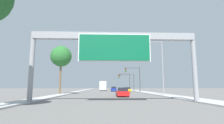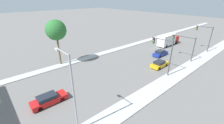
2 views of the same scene
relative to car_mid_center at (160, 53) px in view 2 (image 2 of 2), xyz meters
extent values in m
cube|color=#B4B4B4|center=(7.75, 3.90, -0.63)|extent=(3.00, 120.00, 0.15)
cube|color=#B4B4B4|center=(-10.75, 3.90, -0.63)|extent=(2.00, 120.00, 0.15)
cube|color=navy|center=(0.00, 0.05, -0.15)|extent=(1.71, 4.36, 0.75)
cube|color=#1E232D|center=(0.00, -0.16, 0.51)|extent=(1.50, 2.26, 0.57)
cylinder|color=black|center=(-0.74, 1.40, -0.38)|extent=(0.22, 0.64, 0.64)
cylinder|color=black|center=(0.74, 1.40, -0.38)|extent=(0.22, 0.64, 0.64)
cylinder|color=black|center=(-0.74, -1.30, -0.38)|extent=(0.22, 0.64, 0.64)
cylinder|color=black|center=(0.74, -1.30, -0.38)|extent=(0.22, 0.64, 0.64)
cube|color=red|center=(0.00, -27.63, -0.18)|extent=(1.77, 4.80, 0.69)
cube|color=#1E232D|center=(0.00, -27.87, 0.43)|extent=(1.56, 2.50, 0.53)
cylinder|color=black|center=(-0.77, -26.14, -0.38)|extent=(0.22, 0.64, 0.64)
cylinder|color=black|center=(0.77, -26.14, -0.38)|extent=(0.22, 0.64, 0.64)
cylinder|color=black|center=(-0.77, -29.12, -0.38)|extent=(0.22, 0.64, 0.64)
cylinder|color=black|center=(0.77, -29.12, -0.38)|extent=(0.22, 0.64, 0.64)
cube|color=gold|center=(3.50, -5.79, -0.19)|extent=(1.80, 4.25, 0.68)
cube|color=#1E232D|center=(3.50, -6.00, 0.41)|extent=(1.59, 2.21, 0.52)
cylinder|color=black|center=(2.71, -4.48, -0.38)|extent=(0.22, 0.64, 0.64)
cylinder|color=black|center=(4.29, -4.48, -0.38)|extent=(0.22, 0.64, 0.64)
cylinder|color=black|center=(2.71, -7.11, -0.38)|extent=(0.22, 0.64, 0.64)
cylinder|color=black|center=(4.29, -7.11, -0.38)|extent=(0.22, 0.64, 0.64)
cube|color=red|center=(-3.50, 13.09, 0.59)|extent=(2.16, 2.47, 2.00)
cube|color=silver|center=(-3.50, 8.67, 1.14)|extent=(2.34, 6.36, 3.08)
cylinder|color=black|center=(-4.53, 12.96, -0.20)|extent=(0.28, 1.00, 1.00)
cylinder|color=black|center=(-2.47, 12.96, -0.20)|extent=(0.28, 1.00, 1.00)
cylinder|color=black|center=(-4.53, 7.08, -0.20)|extent=(0.28, 1.00, 1.00)
cylinder|color=black|center=(-2.47, 7.08, -0.20)|extent=(0.28, 1.00, 1.00)
cylinder|color=#3D3D3F|center=(6.75, -8.10, 2.74)|extent=(0.20, 0.20, 6.89)
cylinder|color=#3D3D3F|center=(4.65, -8.10, 5.89)|extent=(4.20, 0.14, 0.14)
cube|color=black|center=(2.89, -8.10, 5.32)|extent=(0.35, 0.28, 1.05)
cylinder|color=red|center=(2.89, -8.26, 5.67)|extent=(0.22, 0.04, 0.22)
cylinder|color=yellow|center=(2.89, -8.26, 5.32)|extent=(0.22, 0.04, 0.22)
cylinder|color=green|center=(2.89, -8.26, 4.97)|extent=(0.22, 0.04, 0.22)
cylinder|color=#3D3D3F|center=(6.75, 1.90, 2.12)|extent=(0.20, 0.20, 5.65)
cylinder|color=#3D3D3F|center=(4.04, 1.90, 4.65)|extent=(5.43, 0.14, 0.14)
cube|color=black|center=(1.76, 1.90, 4.08)|extent=(0.35, 0.28, 1.05)
cylinder|color=red|center=(1.76, 1.74, 4.43)|extent=(0.22, 0.04, 0.22)
cylinder|color=yellow|center=(1.76, 1.74, 4.08)|extent=(0.22, 0.04, 0.22)
cylinder|color=green|center=(1.76, 1.74, 3.73)|extent=(0.22, 0.04, 0.22)
cylinder|color=#3D3D3F|center=(6.75, 11.90, 2.67)|extent=(0.20, 0.20, 6.74)
cylinder|color=#3D3D3F|center=(4.71, 11.90, 5.73)|extent=(4.08, 0.14, 0.14)
cube|color=black|center=(3.00, 11.90, 5.16)|extent=(0.35, 0.28, 1.05)
cylinder|color=red|center=(3.00, 11.74, 5.51)|extent=(0.22, 0.04, 0.22)
cylinder|color=yellow|center=(3.00, 11.74, 5.16)|extent=(0.22, 0.04, 0.22)
cylinder|color=green|center=(3.00, 11.74, 4.81)|extent=(0.22, 0.04, 0.22)
cylinder|color=brown|center=(-11.48, -20.92, 3.06)|extent=(0.37, 0.37, 7.53)
sphere|color=#286B2D|center=(-11.48, -20.92, 6.83)|extent=(4.13, 4.13, 4.13)
cylinder|color=gray|center=(6.85, -27.04, 3.87)|extent=(0.18, 0.18, 9.15)
cylinder|color=gray|center=(5.56, -27.04, 8.30)|extent=(2.59, 0.12, 0.12)
cube|color=#B2B2A8|center=(4.26, -27.04, 8.20)|extent=(0.60, 0.28, 0.20)
camera|label=1|loc=(-2.66, -55.49, 0.89)|focal=28.00mm
camera|label=2|loc=(18.41, -32.20, 12.99)|focal=24.00mm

